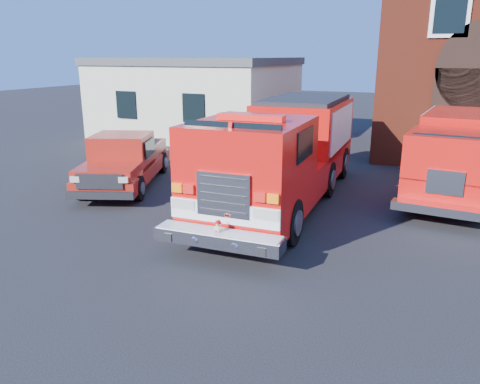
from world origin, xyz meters
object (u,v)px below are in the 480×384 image
at_px(fire_engine, 285,152).
at_px(pickup_truck, 125,161).
at_px(side_building, 198,96).
at_px(secondary_truck, 458,151).

relative_size(fire_engine, pickup_truck, 1.67).
bearing_deg(side_building, fire_engine, -49.81).
xyz_separation_m(side_building, fire_engine, (8.88, -10.51, -0.60)).
bearing_deg(secondary_truck, pickup_truck, -160.13).
distance_m(side_building, pickup_truck, 11.47).
xyz_separation_m(side_building, secondary_truck, (13.81, -7.10, -0.80)).
relative_size(fire_engine, secondary_truck, 1.25).
bearing_deg(side_building, secondary_truck, -27.20).
distance_m(fire_engine, pickup_truck, 5.83).
bearing_deg(pickup_truck, side_building, 105.86).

